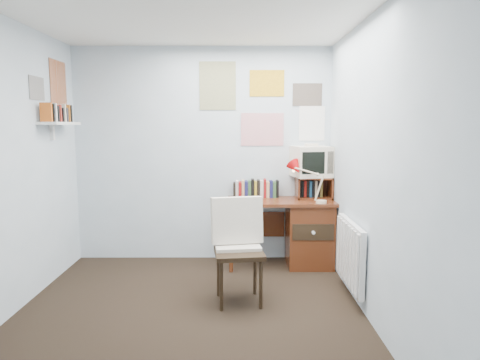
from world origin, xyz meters
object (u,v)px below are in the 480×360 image
object	(u,v)px
desk_lamp	(322,184)
wall_shelf	(60,123)
crt_tv	(311,160)
radiator	(350,254)
desk	(304,230)
tv_riser	(314,188)
desk_chair	(239,253)

from	to	relation	value
desk_lamp	wall_shelf	distance (m)	2.80
crt_tv	radiator	xyz separation A→B (m)	(0.20, -1.06, -0.78)
desk_lamp	desk	bearing A→B (deg)	113.17
desk	crt_tv	bearing A→B (deg)	56.29
desk	desk_lamp	world-z (taller)	desk_lamp
desk	desk_lamp	size ratio (longest dim) A/B	2.91
tv_riser	radiator	xyz separation A→B (m)	(0.17, -1.04, -0.47)
crt_tv	desk	bearing A→B (deg)	-135.97
desk	radiator	distance (m)	0.97
desk_chair	tv_riser	xyz separation A→B (m)	(0.87, 1.15, 0.43)
desk_chair	radiator	xyz separation A→B (m)	(1.04, 0.11, -0.04)
radiator	desk_lamp	bearing A→B (deg)	100.85
desk_chair	crt_tv	size ratio (longest dim) A/B	2.28
desk_lamp	radiator	world-z (taller)	desk_lamp
desk_chair	wall_shelf	distance (m)	2.26
desk	desk_lamp	distance (m)	0.62
desk	crt_tv	distance (m)	0.81
tv_riser	crt_tv	bearing A→B (deg)	147.62
desk_lamp	radiator	distance (m)	0.92
desk	desk_lamp	bearing A→B (deg)	-53.68
desk	desk_lamp	xyz separation A→B (m)	(0.15, -0.20, 0.56)
tv_riser	wall_shelf	bearing A→B (deg)	-169.68
tv_riser	desk_chair	bearing A→B (deg)	-126.95
desk_chair	desk	bearing A→B (deg)	47.41
radiator	wall_shelf	world-z (taller)	wall_shelf
wall_shelf	desk	bearing A→B (deg)	8.40
crt_tv	radiator	world-z (taller)	crt_tv
desk_chair	wall_shelf	world-z (taller)	wall_shelf
wall_shelf	desk_lamp	bearing A→B (deg)	3.71
desk_chair	tv_riser	bearing A→B (deg)	46.14
desk	crt_tv	xyz separation A→B (m)	(0.09, 0.13, 0.80)
desk	desk_chair	size ratio (longest dim) A/B	1.31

